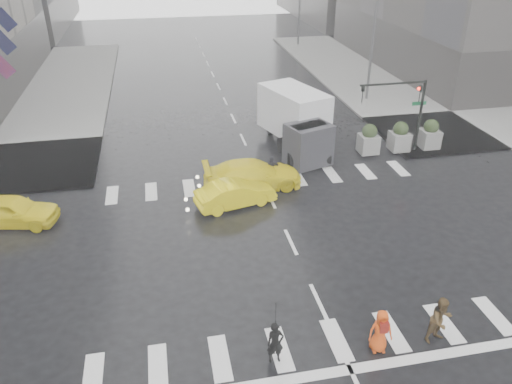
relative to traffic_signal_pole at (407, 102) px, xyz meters
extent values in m
plane|color=black|center=(-9.01, -8.01, -3.22)|extent=(120.00, 120.00, 0.00)
cube|color=gray|center=(10.49, 9.49, -3.14)|extent=(35.00, 35.00, 0.15)
cube|color=#2D2B28|center=(19.99, 18.99, -1.02)|extent=(26.05, 26.05, 4.40)
cylinder|color=black|center=(0.99, -0.01, -0.97)|extent=(0.16, 0.16, 4.50)
cylinder|color=black|center=(-1.01, -0.01, 1.18)|extent=(4.00, 0.12, 0.12)
imported|color=black|center=(0.74, -0.01, 0.48)|extent=(0.16, 0.20, 1.00)
imported|color=black|center=(-2.81, -0.01, 0.68)|extent=(0.16, 0.20, 1.00)
sphere|color=#FF190C|center=(0.64, -0.01, 0.78)|extent=(0.20, 0.20, 0.20)
cube|color=#0E6231|center=(0.99, 0.29, -0.22)|extent=(0.90, 0.03, 0.22)
cylinder|color=#59595B|center=(1.99, 9.99, 1.28)|extent=(0.20, 0.20, 9.00)
cylinder|color=#59595B|center=(1.99, 29.99, 1.28)|extent=(0.20, 0.20, 9.00)
cube|color=gray|center=(-2.01, 0.19, -2.52)|extent=(1.10, 1.10, 1.10)
sphere|color=black|center=(-2.01, 0.19, -1.72)|extent=(0.90, 0.90, 0.90)
cube|color=gray|center=(-0.01, 0.19, -2.52)|extent=(1.10, 1.10, 1.10)
sphere|color=black|center=(-0.01, 0.19, -1.72)|extent=(0.90, 0.90, 0.90)
cube|color=gray|center=(1.99, 0.19, -2.52)|extent=(1.10, 1.10, 1.10)
sphere|color=black|center=(1.99, 0.19, -1.72)|extent=(0.90, 0.90, 0.90)
cube|color=red|center=(-23.81, 8.99, 1.03)|extent=(1.54, 0.02, 1.66)
cube|color=black|center=(-23.81, 10.49, 2.23)|extent=(1.54, 0.02, 1.66)
cube|color=black|center=(-23.81, 11.99, 3.43)|extent=(1.54, 0.02, 1.66)
imported|color=black|center=(-11.27, -14.45, -2.46)|extent=(0.56, 0.37, 1.52)
imported|color=black|center=(-11.27, -14.45, -1.23)|extent=(0.97, 0.99, 0.88)
imported|color=#48351A|center=(-5.66, -14.66, -2.34)|extent=(0.98, 0.84, 1.76)
imported|color=#DC480F|center=(-7.80, -14.67, -2.42)|extent=(0.84, 0.61, 1.60)
cube|color=maroon|center=(-7.80, -14.85, -2.07)|extent=(0.30, 0.19, 0.40)
imported|color=black|center=(-8.52, -2.17, -2.46)|extent=(0.95, 0.66, 1.52)
imported|color=black|center=(-5.56, 0.97, -2.31)|extent=(1.31, 1.25, 1.81)
imported|color=#FFEA0D|center=(-21.36, -3.95, -2.50)|extent=(4.45, 2.52, 1.43)
imported|color=#FFEA0D|center=(-10.87, -4.29, -2.56)|extent=(4.20, 2.28, 1.31)
imported|color=#FFEA0D|center=(-9.66, -2.58, -2.46)|extent=(4.59, 2.13, 1.51)
cube|color=white|center=(-6.01, 2.81, -1.10)|extent=(2.48, 4.75, 2.79)
cube|color=#2C2C31|center=(-6.01, -0.49, -1.93)|extent=(2.37, 1.86, 2.37)
cube|color=black|center=(-6.01, -0.49, -1.20)|extent=(2.06, 0.93, 0.93)
cylinder|color=black|center=(-7.09, -0.70, -2.75)|extent=(0.29, 0.93, 0.93)
cylinder|color=black|center=(-4.92, -0.70, -2.75)|extent=(0.29, 0.93, 0.93)
cylinder|color=black|center=(-7.09, 1.57, -2.75)|extent=(0.29, 0.93, 0.93)
cylinder|color=black|center=(-4.92, 1.57, -2.75)|extent=(0.29, 0.93, 0.93)
cylinder|color=black|center=(-7.09, 4.46, -2.75)|extent=(0.29, 0.93, 0.93)
cylinder|color=black|center=(-4.92, 4.46, -2.75)|extent=(0.29, 0.93, 0.93)
camera|label=1|loc=(-14.17, -25.68, 9.33)|focal=35.00mm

